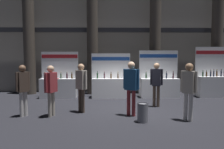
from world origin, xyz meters
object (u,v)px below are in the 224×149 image
Objects in this scene: exhibitor_booth_1 at (111,86)px; exhibitor_booth_2 at (159,86)px; trash_bin at (143,113)px; visitor_2 at (189,87)px; visitor_5 at (23,87)px; exhibitor_booth_0 at (59,86)px; visitor_0 at (81,83)px; visitor_4 at (131,83)px; visitor_3 at (51,86)px; exhibitor_booth_3 at (213,84)px; visitor_1 at (156,81)px.

exhibitor_booth_2 reaches higher than exhibitor_booth_1.
trash_bin is 1.64m from visitor_2.
exhibitor_booth_0 is at bearing 37.13° from visitor_5.
visitor_4 reaches higher than visitor_0.
visitor_5 is at bearing 36.40° from visitor_2.
visitor_4 is at bearing -118.16° from exhibitor_booth_2.
exhibitor_booth_0 reaches higher than visitor_3.
exhibitor_booth_0 is at bearing -179.44° from exhibitor_booth_3.
visitor_0 is 1.95m from visitor_5.
exhibitor_booth_0 is 1.32× the size of visitor_5.
exhibitor_booth_2 is at bearing -48.44° from visitor_2.
exhibitor_booth_0 is at bearing 130.95° from trash_bin.
visitor_0 is (-6.29, -2.93, 0.41)m from exhibitor_booth_3.
visitor_1 is 1.99m from visitor_2.
visitor_4 is at bearing 23.28° from visitor_2.
visitor_0 is 1.03× the size of visitor_3.
visitor_0 is (1.48, -2.85, 0.47)m from exhibitor_booth_0.
trash_bin is 0.34× the size of visitor_3.
exhibitor_booth_1 is 1.19× the size of visitor_4.
exhibitor_booth_0 is 1.33× the size of visitor_3.
visitor_5 reaches higher than visitor_3.
exhibitor_booth_2 reaches higher than visitor_0.
visitor_1 is (2.91, 0.81, 0.01)m from visitor_0.
exhibitor_booth_3 reaches higher than visitor_3.
exhibitor_booth_0 is at bearing -150.43° from visitor_3.
visitor_3 is (0.54, -3.37, 0.45)m from exhibitor_booth_0.
visitor_1 reaches higher than visitor_3.
exhibitor_booth_1 is 4.50m from visitor_5.
exhibitor_booth_1 is (2.59, -0.02, -0.01)m from exhibitor_booth_0.
visitor_0 is at bearing 149.46° from trash_bin.
exhibitor_booth_3 reaches higher than trash_bin.
visitor_2 is (-0.08, -3.98, 0.49)m from exhibitor_booth_2.
visitor_3 is (-7.23, -3.45, 0.40)m from exhibitor_booth_3.
exhibitor_booth_1 reaches higher than visitor_4.
visitor_2 is 0.98× the size of visitor_4.
exhibitor_booth_1 is 1.25× the size of visitor_0.
exhibitor_booth_0 is 2.59m from exhibitor_booth_1.
exhibitor_booth_0 is at bearing -17.04° from visitor_4.
exhibitor_booth_3 is 4.34× the size of trash_bin.
exhibitor_booth_2 is at bearing -89.23° from visitor_4.
visitor_1 is 0.98× the size of visitor_2.
visitor_0 is (-2.03, 1.20, 0.76)m from trash_bin.
trash_bin is at bearing -49.05° from exhibitor_booth_0.
exhibitor_booth_1 is at bearing -0.34° from exhibitor_booth_0.
visitor_3 is at bearing -154.52° from exhibitor_booth_3.
visitor_3 is (-4.50, -3.40, 0.45)m from exhibitor_booth_2.
visitor_2 reaches higher than visitor_1.
visitor_4 is at bearing -45.95° from visitor_5.
visitor_1 is at bearing -107.20° from exhibitor_booth_2.
exhibitor_booth_2 is 2.74m from exhibitor_booth_3.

